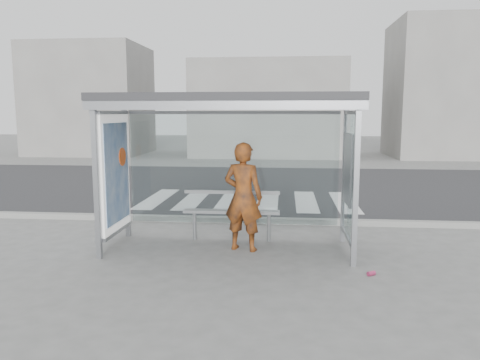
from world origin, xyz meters
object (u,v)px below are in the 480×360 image
at_px(person, 243,197).
at_px(soda_can, 371,273).
at_px(bench, 231,211).
at_px(bus_shelter, 206,133).

relative_size(person, soda_can, 15.24).
height_order(bench, soda_can, bench).
bearing_deg(person, bus_shelter, 9.55).
distance_m(bus_shelter, bench, 1.58).
bearing_deg(bench, bus_shelter, -124.35).
distance_m(person, bench, 0.75).
xyz_separation_m(bench, soda_can, (2.21, -1.68, -0.50)).
bearing_deg(bus_shelter, bench, 55.65).
height_order(bus_shelter, soda_can, bus_shelter).
relative_size(bench, soda_can, 14.52).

